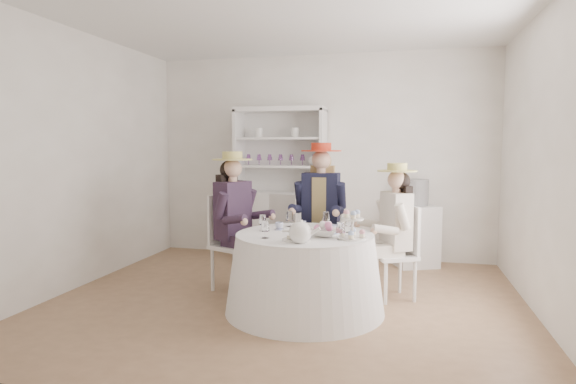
# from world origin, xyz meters

# --- Properties ---
(ground) EXTENTS (4.50, 4.50, 0.00)m
(ground) POSITION_xyz_m (0.00, 0.00, 0.00)
(ground) COLOR brown
(ground) RESTS_ON ground
(ceiling) EXTENTS (4.50, 4.50, 0.00)m
(ceiling) POSITION_xyz_m (0.00, 0.00, 2.70)
(ceiling) COLOR white
(ceiling) RESTS_ON wall_back
(wall_back) EXTENTS (4.50, 0.00, 4.50)m
(wall_back) POSITION_xyz_m (0.00, 2.00, 1.35)
(wall_back) COLOR silver
(wall_back) RESTS_ON ground
(wall_front) EXTENTS (4.50, 0.00, 4.50)m
(wall_front) POSITION_xyz_m (0.00, -2.00, 1.35)
(wall_front) COLOR silver
(wall_front) RESTS_ON ground
(wall_left) EXTENTS (0.00, 4.50, 4.50)m
(wall_left) POSITION_xyz_m (-2.25, 0.00, 1.35)
(wall_left) COLOR silver
(wall_left) RESTS_ON ground
(wall_right) EXTENTS (0.00, 4.50, 4.50)m
(wall_right) POSITION_xyz_m (2.25, 0.00, 1.35)
(wall_right) COLOR silver
(wall_right) RESTS_ON ground
(tea_table) EXTENTS (1.44, 1.44, 0.71)m
(tea_table) POSITION_xyz_m (0.23, -0.22, 0.35)
(tea_table) COLOR white
(tea_table) RESTS_ON ground
(hutch) EXTENTS (1.30, 0.74, 1.99)m
(hutch) POSITION_xyz_m (-0.50, 1.76, 0.71)
(hutch) COLOR silver
(hutch) RESTS_ON ground
(side_table) EXTENTS (0.64, 0.64, 0.76)m
(side_table) POSITION_xyz_m (1.23, 1.75, 0.38)
(side_table) COLOR silver
(side_table) RESTS_ON ground
(hatbox) EXTENTS (0.37, 0.37, 0.32)m
(hatbox) POSITION_xyz_m (1.23, 1.75, 0.92)
(hatbox) COLOR black
(hatbox) RESTS_ON side_table
(guest_left) EXTENTS (0.60, 0.55, 1.44)m
(guest_left) POSITION_xyz_m (-0.59, 0.23, 0.81)
(guest_left) COLOR silver
(guest_left) RESTS_ON ground
(guest_mid) EXTENTS (0.55, 0.58, 1.53)m
(guest_mid) POSITION_xyz_m (0.21, 0.72, 0.87)
(guest_mid) COLOR silver
(guest_mid) RESTS_ON ground
(guest_right) EXTENTS (0.57, 0.51, 1.33)m
(guest_right) POSITION_xyz_m (1.00, 0.33, 0.75)
(guest_right) COLOR silver
(guest_right) RESTS_ON ground
(spare_chair) EXTENTS (0.46, 0.46, 0.92)m
(spare_chair) POSITION_xyz_m (-0.30, 1.26, 0.49)
(spare_chair) COLOR silver
(spare_chair) RESTS_ON ground
(teacup_a) EXTENTS (0.10, 0.10, 0.06)m
(teacup_a) POSITION_xyz_m (-0.04, -0.09, 0.74)
(teacup_a) COLOR white
(teacup_a) RESTS_ON tea_table
(teacup_b) EXTENTS (0.07, 0.07, 0.06)m
(teacup_b) POSITION_xyz_m (0.16, 0.06, 0.74)
(teacup_b) COLOR white
(teacup_b) RESTS_ON tea_table
(teacup_c) EXTENTS (0.12, 0.12, 0.07)m
(teacup_c) POSITION_xyz_m (0.49, -0.17, 0.75)
(teacup_c) COLOR white
(teacup_c) RESTS_ON tea_table
(flower_bowl) EXTENTS (0.28, 0.28, 0.06)m
(flower_bowl) POSITION_xyz_m (0.43, -0.33, 0.74)
(flower_bowl) COLOR white
(flower_bowl) RESTS_ON tea_table
(flower_arrangement) EXTENTS (0.17, 0.17, 0.06)m
(flower_arrangement) POSITION_xyz_m (0.42, -0.30, 0.79)
(flower_arrangement) COLOR pink
(flower_arrangement) RESTS_ON tea_table
(table_teapot) EXTENTS (0.26, 0.19, 0.20)m
(table_teapot) POSITION_xyz_m (0.28, -0.64, 0.79)
(table_teapot) COLOR white
(table_teapot) RESTS_ON tea_table
(sandwich_plate) EXTENTS (0.24, 0.24, 0.05)m
(sandwich_plate) POSITION_xyz_m (0.23, -0.54, 0.72)
(sandwich_plate) COLOR white
(sandwich_plate) RESTS_ON tea_table
(cupcake_stand) EXTENTS (0.25, 0.25, 0.24)m
(cupcake_stand) POSITION_xyz_m (0.67, -0.36, 0.80)
(cupcake_stand) COLOR white
(cupcake_stand) RESTS_ON tea_table
(stemware_set) EXTENTS (0.87, 0.87, 0.15)m
(stemware_set) POSITION_xyz_m (0.23, -0.22, 0.79)
(stemware_set) COLOR white
(stemware_set) RESTS_ON tea_table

